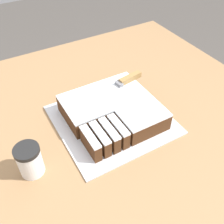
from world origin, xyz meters
TOP-DOWN VIEW (x-y plane):
  - countertop at (0.00, 0.00)m, footprint 1.40×1.10m
  - cake_board at (0.06, -0.06)m, footprint 0.39×0.38m
  - cake at (0.07, -0.06)m, footprint 0.30×0.29m
  - knife at (0.16, 0.02)m, footprint 0.28×0.07m
  - coffee_cup at (-0.25, -0.13)m, footprint 0.07×0.07m

SIDE VIEW (x-z plane):
  - countertop at x=0.00m, z-range 0.00..0.95m
  - cake_board at x=0.06m, z-range 0.95..0.96m
  - cake at x=0.07m, z-range 0.96..1.02m
  - coffee_cup at x=-0.25m, z-range 0.95..1.05m
  - knife at x=0.16m, z-range 1.02..1.04m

